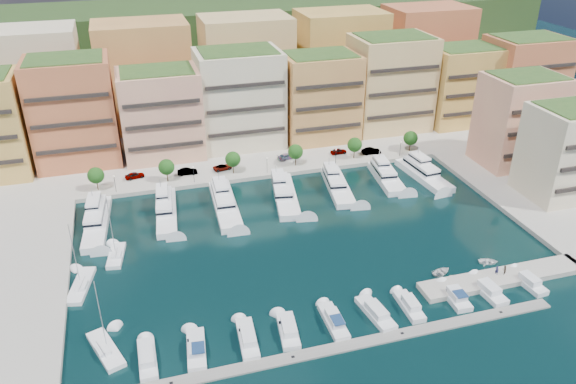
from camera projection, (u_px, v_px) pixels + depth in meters
name	position (u px, v px, depth m)	size (l,w,h in m)	color
ground	(307.00, 242.00, 112.40)	(400.00, 400.00, 0.00)	black
north_quay	(241.00, 133.00, 165.10)	(220.00, 64.00, 2.00)	#9E998E
hillside	(213.00, 86.00, 205.89)	(240.00, 40.00, 58.00)	#213515
south_pontoon	(349.00, 346.00, 86.15)	(72.00, 2.20, 0.35)	gray
finger_pier	(502.00, 280.00, 101.25)	(32.00, 5.00, 2.00)	#9E998E
apartment_1	(73.00, 112.00, 138.90)	(20.00, 16.50, 26.80)	#BE653F
apartment_2	(161.00, 114.00, 143.40)	(20.00, 15.50, 22.80)	#EDB184
apartment_3	(240.00, 98.00, 149.69)	(22.00, 16.50, 25.80)	beige
apartment_4	(320.00, 97.00, 153.99)	(20.00, 15.50, 23.80)	#DFA253
apartment_5	(390.00, 83.00, 160.53)	(22.00, 16.50, 26.80)	#DDB775
apartment_6	(460.00, 85.00, 165.29)	(20.00, 15.50, 22.80)	#E7B054
apartment_7	(523.00, 78.00, 168.16)	(22.00, 16.50, 24.80)	#BE653F
apartment_east_a	(519.00, 120.00, 139.29)	(18.00, 14.50, 22.80)	#EDB184
apartment_east_b	(570.00, 151.00, 124.46)	(18.00, 14.50, 20.80)	beige
backblock_0	(33.00, 84.00, 154.05)	(26.00, 18.00, 30.00)	beige
backblock_1	(145.00, 75.00, 161.60)	(26.00, 18.00, 30.00)	#DFA253
backblock_2	(247.00, 67.00, 169.15)	(26.00, 18.00, 30.00)	#DDB775
backblock_3	(340.00, 60.00, 176.69)	(26.00, 18.00, 30.00)	#E7B054
backblock_4	(425.00, 54.00, 184.24)	(26.00, 18.00, 30.00)	#BE653F
tree_0	(96.00, 175.00, 128.62)	(3.80, 3.80, 5.65)	#473323
tree_1	(166.00, 167.00, 132.64)	(3.80, 3.80, 5.65)	#473323
tree_2	(233.00, 159.00, 136.67)	(3.80, 3.80, 5.65)	#473323
tree_3	(295.00, 152.00, 140.69)	(3.80, 3.80, 5.65)	#473323
tree_4	(355.00, 145.00, 144.72)	(3.80, 3.80, 5.65)	#473323
tree_5	(411.00, 138.00, 148.74)	(3.80, 3.80, 5.65)	#473323
lamppost_0	(115.00, 181.00, 128.09)	(0.30, 0.30, 4.20)	black
lamppost_1	(193.00, 172.00, 132.62)	(0.30, 0.30, 4.20)	black
lamppost_2	(267.00, 163.00, 137.15)	(0.30, 0.30, 4.20)	black
lamppost_3	(336.00, 154.00, 141.68)	(0.30, 0.30, 4.20)	black
lamppost_4	(401.00, 146.00, 146.21)	(0.30, 0.30, 4.20)	black
yacht_0	(97.00, 219.00, 117.98)	(6.17, 21.88, 7.30)	white
yacht_1	(166.00, 209.00, 122.07)	(5.96, 20.68, 7.30)	white
yacht_2	(224.00, 202.00, 124.71)	(5.80, 22.05, 7.30)	white
yacht_3	(284.00, 193.00, 128.73)	(8.12, 21.10, 7.30)	white
yacht_4	(337.00, 185.00, 132.58)	(7.55, 19.70, 7.30)	white
yacht_5	(386.00, 175.00, 136.81)	(6.76, 17.26, 7.30)	white
yacht_6	(422.00, 172.00, 138.32)	(6.57, 19.42, 7.30)	white
cruiser_0	(147.00, 359.00, 82.98)	(2.56, 8.53, 2.55)	white
cruiser_1	(196.00, 349.00, 84.77)	(3.63, 8.93, 2.66)	white
cruiser_2	(248.00, 339.00, 86.79)	(3.30, 9.27, 2.55)	white
cruiser_3	(288.00, 331.00, 88.45)	(3.82, 8.54, 2.55)	white
cruiser_4	(334.00, 322.00, 90.34)	(2.66, 8.91, 2.66)	white
cruiser_5	(376.00, 313.00, 92.23)	(3.90, 9.41, 2.55)	white
cruiser_6	(409.00, 306.00, 93.78)	(2.74, 7.95, 2.55)	white
cruiser_7	(455.00, 297.00, 95.93)	(3.15, 7.52, 2.66)	white
cruiser_8	(487.00, 290.00, 97.56)	(3.38, 8.41, 2.55)	white
cruiser_9	(528.00, 282.00, 99.66)	(3.23, 7.88, 2.55)	white
sailboat_0	(106.00, 350.00, 84.94)	(5.91, 9.99, 13.20)	white
sailboat_1	(81.00, 286.00, 99.00)	(5.06, 10.82, 13.20)	white
sailboat_2	(116.00, 256.00, 107.35)	(3.97, 8.61, 13.20)	white
tender_1	(451.00, 276.00, 101.48)	(1.21, 1.41, 0.74)	beige
tender_2	(488.00, 262.00, 105.67)	(2.58, 3.61, 0.75)	white
tender_0	(442.00, 272.00, 102.74)	(2.79, 3.91, 0.81)	silver
car_0	(135.00, 175.00, 135.47)	(1.85, 4.59, 1.56)	gray
car_1	(187.00, 171.00, 137.35)	(1.68, 4.83, 1.59)	gray
car_2	(223.00, 167.00, 139.85)	(2.21, 4.79, 1.33)	gray
car_3	(287.00, 156.00, 145.54)	(2.09, 5.15, 1.50)	gray
car_4	(339.00, 151.00, 148.56)	(1.75, 4.34, 1.48)	gray
car_5	(371.00, 151.00, 148.42)	(1.77, 5.06, 1.67)	gray
person_0	(497.00, 270.00, 100.64)	(0.66, 0.43, 1.80)	#222344
person_1	(504.00, 270.00, 100.76)	(0.85, 0.66, 1.74)	#4D3D2E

